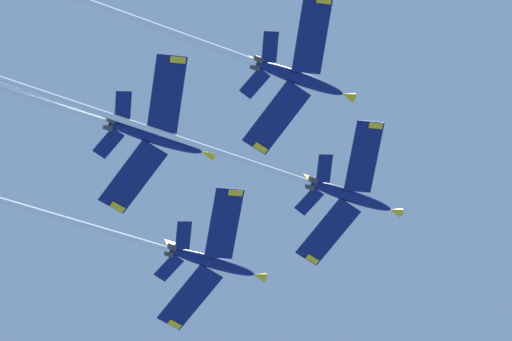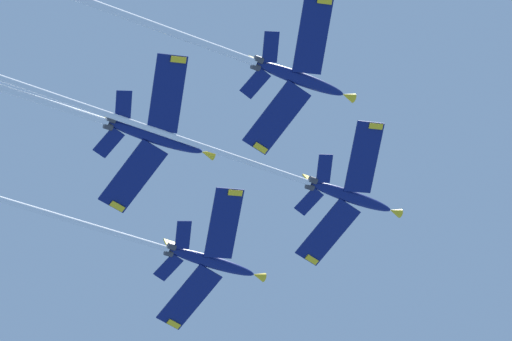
# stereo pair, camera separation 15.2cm
# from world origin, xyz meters

# --- Properties ---
(jet_lead) EXTENTS (27.54, 46.27, 16.79)m
(jet_lead) POSITION_xyz_m (-6.28, -18.98, 122.61)
(jet_lead) COLOR navy
(jet_left_wing) EXTENTS (26.58, 45.35, 17.44)m
(jet_left_wing) POSITION_xyz_m (11.57, -13.18, 119.59)
(jet_left_wing) COLOR navy
(jet_right_wing) EXTENTS (30.67, 51.34, 19.84)m
(jet_right_wing) POSITION_xyz_m (-9.48, 1.11, 117.14)
(jet_right_wing) COLOR navy
(jet_slot) EXTENTS (27.20, 44.84, 18.40)m
(jet_slot) POSITION_xyz_m (5.50, 4.34, 114.52)
(jet_slot) COLOR navy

